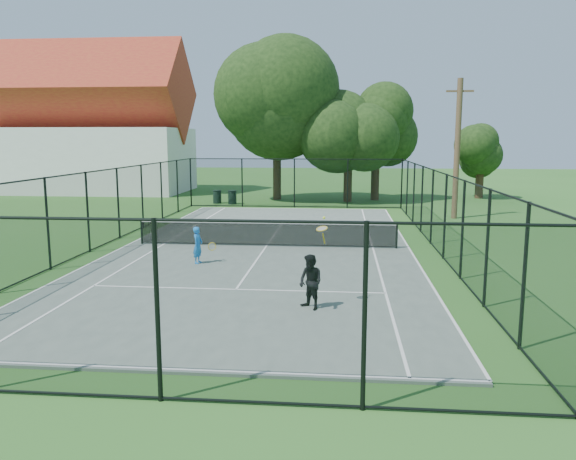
# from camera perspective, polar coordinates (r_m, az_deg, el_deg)

# --- Properties ---
(ground) EXTENTS (120.00, 120.00, 0.00)m
(ground) POSITION_cam_1_polar(r_m,az_deg,el_deg) (21.90, -2.19, -1.79)
(ground) COLOR #2B5F20
(tennis_court) EXTENTS (11.00, 24.00, 0.06)m
(tennis_court) POSITION_cam_1_polar(r_m,az_deg,el_deg) (21.89, -2.19, -1.72)
(tennis_court) COLOR #536259
(tennis_court) RESTS_ON ground
(tennis_net) EXTENTS (10.08, 0.08, 0.95)m
(tennis_net) POSITION_cam_1_polar(r_m,az_deg,el_deg) (21.80, -2.20, -0.30)
(tennis_net) COLOR black
(tennis_net) RESTS_ON tennis_court
(fence) EXTENTS (13.10, 26.10, 3.00)m
(fence) POSITION_cam_1_polar(r_m,az_deg,el_deg) (21.66, -2.22, 2.10)
(fence) COLOR black
(fence) RESTS_ON ground
(tree_near_left) EXTENTS (7.41, 7.41, 9.66)m
(tree_near_left) POSITION_cam_1_polar(r_m,az_deg,el_deg) (39.02, -1.14, 11.84)
(tree_near_left) COLOR #332114
(tree_near_left) RESTS_ON ground
(tree_near_mid) EXTENTS (5.77, 5.77, 7.55)m
(tree_near_mid) POSITION_cam_1_polar(r_m,az_deg,el_deg) (37.84, 6.18, 9.90)
(tree_near_mid) COLOR #332114
(tree_near_mid) RESTS_ON ground
(tree_near_right) EXTENTS (5.36, 5.36, 7.40)m
(tree_near_right) POSITION_cam_1_polar(r_m,az_deg,el_deg) (39.11, 8.96, 9.89)
(tree_near_right) COLOR #332114
(tree_near_right) RESTS_ON ground
(tree_far_right) EXTENTS (3.75, 3.75, 4.97)m
(tree_far_right) POSITION_cam_1_polar(r_m,az_deg,el_deg) (42.03, 19.01, 7.23)
(tree_far_right) COLOR #332114
(tree_far_right) RESTS_ON ground
(building) EXTENTS (15.30, 8.15, 11.87)m
(building) POSITION_cam_1_polar(r_m,az_deg,el_deg) (47.64, -19.50, 9.63)
(building) COLOR silver
(building) RESTS_ON ground
(trash_bin_left) EXTENTS (0.58, 0.58, 0.86)m
(trash_bin_left) POSITION_cam_1_polar(r_m,az_deg,el_deg) (37.05, -7.21, 3.38)
(trash_bin_left) COLOR black
(trash_bin_left) RESTS_ON ground
(trash_bin_right) EXTENTS (0.58, 0.58, 0.89)m
(trash_bin_right) POSITION_cam_1_polar(r_m,az_deg,el_deg) (36.51, -5.68, 3.34)
(trash_bin_right) COLOR black
(trash_bin_right) RESTS_ON ground
(utility_pole) EXTENTS (1.40, 0.30, 7.26)m
(utility_pole) POSITION_cam_1_polar(r_m,az_deg,el_deg) (30.90, 16.81, 7.95)
(utility_pole) COLOR #4C3823
(utility_pole) RESTS_ON ground
(player_blue) EXTENTS (0.77, 0.49, 1.24)m
(player_blue) POSITION_cam_1_polar(r_m,az_deg,el_deg) (19.02, -9.13, -1.52)
(player_blue) COLOR blue
(player_blue) RESTS_ON tennis_court
(player_black) EXTENTS (0.83, 0.90, 2.25)m
(player_black) POSITION_cam_1_polar(r_m,az_deg,el_deg) (13.77, 2.32, -5.28)
(player_black) COLOR black
(player_black) RESTS_ON tennis_court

